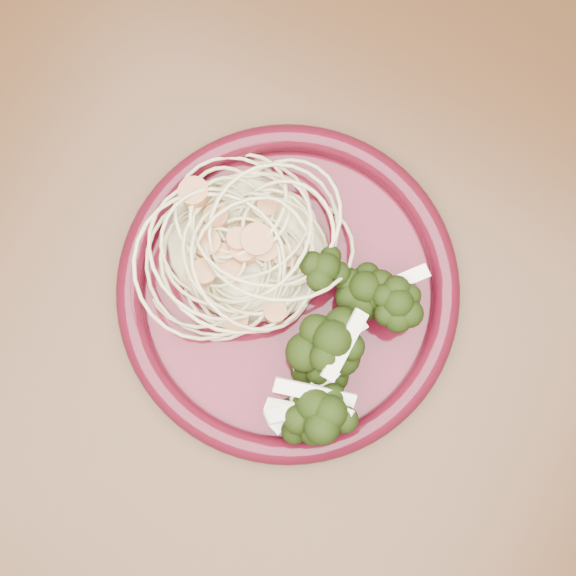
# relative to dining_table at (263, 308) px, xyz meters

# --- Properties ---
(dining_table) EXTENTS (1.20, 0.80, 0.75)m
(dining_table) POSITION_rel_dining_table_xyz_m (0.00, 0.00, 0.00)
(dining_table) COLOR #472814
(dining_table) RESTS_ON ground
(dinner_plate) EXTENTS (0.32, 0.32, 0.02)m
(dinner_plate) POSITION_rel_dining_table_xyz_m (0.02, 0.01, 0.11)
(dinner_plate) COLOR #460915
(dinner_plate) RESTS_ON dining_table
(spaghetti_pile) EXTENTS (0.15, 0.14, 0.03)m
(spaghetti_pile) POSITION_rel_dining_table_xyz_m (-0.02, 0.02, 0.12)
(spaghetti_pile) COLOR beige
(spaghetti_pile) RESTS_ON dinner_plate
(scallop_cluster) EXTENTS (0.14, 0.14, 0.04)m
(scallop_cluster) POSITION_rel_dining_table_xyz_m (-0.02, 0.02, 0.15)
(scallop_cluster) COLOR #C37F4C
(scallop_cluster) RESTS_ON spaghetti_pile
(broccoli_pile) EXTENTS (0.13, 0.17, 0.05)m
(broccoli_pile) POSITION_rel_dining_table_xyz_m (0.07, -0.01, 0.13)
(broccoli_pile) COLOR black
(broccoli_pile) RESTS_ON dinner_plate
(onion_garnish) EXTENTS (0.09, 0.11, 0.05)m
(onion_garnish) POSITION_rel_dining_table_xyz_m (0.07, -0.01, 0.16)
(onion_garnish) COLOR white
(onion_garnish) RESTS_ON broccoli_pile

